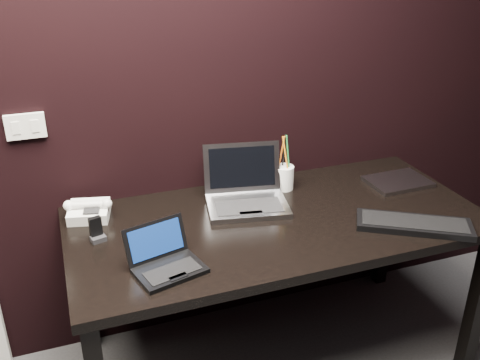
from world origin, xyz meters
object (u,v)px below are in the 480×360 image
object	(u,v)px
desk	(277,234)
desk_phone	(89,211)
netbook	(166,261)
ext_keyboard	(414,224)
closed_laptop	(398,182)
pen_cup	(284,176)
silver_laptop	(246,195)
mobile_phone	(97,232)

from	to	relation	value
desk	desk_phone	bearing A→B (deg)	160.44
netbook	ext_keyboard	bearing A→B (deg)	-2.98
netbook	desk_phone	distance (m)	0.51
closed_laptop	pen_cup	distance (m)	0.54
silver_laptop	desk	bearing A→B (deg)	-63.04
desk_phone	closed_laptop	bearing A→B (deg)	-5.97
netbook	desk_phone	xyz separation A→B (m)	(-0.22, 0.46, 0.01)
desk	pen_cup	xyz separation A→B (m)	(0.14, 0.25, 0.14)
ext_keyboard	netbook	bearing A→B (deg)	177.02
desk_phone	mobile_phone	xyz separation A→B (m)	(0.01, -0.18, 0.00)
netbook	pen_cup	distance (m)	0.79
mobile_phone	ext_keyboard	bearing A→B (deg)	-15.39
silver_laptop	pen_cup	distance (m)	0.23
silver_laptop	pen_cup	xyz separation A→B (m)	(0.22, 0.09, 0.02)
mobile_phone	pen_cup	distance (m)	0.87
desk	netbook	xyz separation A→B (m)	(-0.51, -0.20, 0.11)
desk	closed_laptop	size ratio (longest dim) A/B	5.99
pen_cup	desk_phone	bearing A→B (deg)	179.20
desk	netbook	distance (m)	0.56
ext_keyboard	mobile_phone	size ratio (longest dim) A/B	4.83
desk_phone	desk	bearing A→B (deg)	-19.56
silver_laptop	netbook	bearing A→B (deg)	-140.01
netbook	desk	bearing A→B (deg)	21.57
pen_cup	ext_keyboard	bearing A→B (deg)	-55.68
netbook	silver_laptop	xyz separation A→B (m)	(0.43, 0.36, 0.01)
silver_laptop	desk_phone	size ratio (longest dim) A/B	1.95
desk	closed_laptop	world-z (taller)	closed_laptop
desk	closed_laptop	xyz separation A→B (m)	(0.66, 0.11, 0.09)
netbook	closed_laptop	bearing A→B (deg)	15.11
mobile_phone	closed_laptop	bearing A→B (deg)	1.62
desk	silver_laptop	world-z (taller)	silver_laptop
ext_keyboard	desk_phone	bearing A→B (deg)	156.96
mobile_phone	desk	bearing A→B (deg)	-5.95
silver_laptop	ext_keyboard	size ratio (longest dim) A/B	0.85
netbook	pen_cup	world-z (taller)	pen_cup
silver_laptop	desk_phone	xyz separation A→B (m)	(-0.65, 0.10, -0.01)
ext_keyboard	pen_cup	distance (m)	0.61
closed_laptop	desk_phone	size ratio (longest dim) A/B	1.42
silver_laptop	ext_keyboard	xyz separation A→B (m)	(0.56, -0.41, -0.03)
desk_phone	mobile_phone	bearing A→B (deg)	-86.58
desk	silver_laptop	xyz separation A→B (m)	(-0.08, 0.16, 0.12)
netbook	mobile_phone	world-z (taller)	netbook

